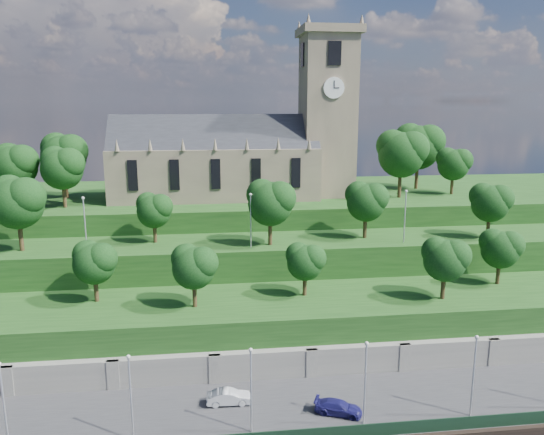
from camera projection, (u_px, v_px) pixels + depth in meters
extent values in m
cube|color=#2D2D30|center=(270.00, 417.00, 49.79)|extent=(160.00, 12.00, 2.00)
cube|color=slate|center=(263.00, 371.00, 55.28)|extent=(160.00, 2.00, 5.00)
cube|color=slate|center=(9.00, 391.00, 51.54)|extent=(1.20, 0.60, 5.00)
cube|color=slate|center=(114.00, 384.00, 52.73)|extent=(1.20, 0.60, 5.00)
cube|color=slate|center=(215.00, 378.00, 53.91)|extent=(1.20, 0.60, 5.00)
cube|color=slate|center=(311.00, 372.00, 55.10)|extent=(1.20, 0.60, 5.00)
cube|color=slate|center=(404.00, 366.00, 56.29)|extent=(1.20, 0.60, 5.00)
cube|color=slate|center=(492.00, 361.00, 57.48)|extent=(1.20, 0.60, 5.00)
cube|color=#183F15|center=(257.00, 333.00, 60.78)|extent=(160.00, 12.00, 8.00)
cube|color=#183F15|center=(249.00, 284.00, 71.01)|extent=(160.00, 10.00, 12.00)
cube|color=#183F15|center=(240.00, 235.00, 91.05)|extent=(160.00, 32.00, 15.00)
cube|color=#70624F|center=(215.00, 172.00, 84.22)|extent=(32.00, 12.00, 8.00)
cube|color=#212328|center=(215.00, 147.00, 83.37)|extent=(32.00, 10.18, 10.18)
cone|color=#70624F|center=(117.00, 145.00, 75.69)|extent=(0.70, 0.70, 1.80)
cone|color=#70624F|center=(150.00, 145.00, 76.25)|extent=(0.70, 0.70, 1.80)
cone|color=#70624F|center=(183.00, 144.00, 76.80)|extent=(0.70, 0.70, 1.80)
cone|color=#70624F|center=(215.00, 144.00, 77.36)|extent=(0.70, 0.70, 1.80)
cone|color=#70624F|center=(247.00, 144.00, 77.91)|extent=(0.70, 0.70, 1.80)
cone|color=#70624F|center=(278.00, 144.00, 78.46)|extent=(0.70, 0.70, 1.80)
cone|color=#70624F|center=(309.00, 143.00, 79.02)|extent=(0.70, 0.70, 1.80)
cube|color=black|center=(133.00, 175.00, 76.80)|extent=(1.40, 0.25, 4.50)
cube|color=black|center=(175.00, 175.00, 77.51)|extent=(1.40, 0.25, 4.50)
cube|color=black|center=(216.00, 174.00, 78.22)|extent=(1.40, 0.25, 4.50)
cube|color=black|center=(256.00, 173.00, 78.94)|extent=(1.40, 0.25, 4.50)
cube|color=black|center=(296.00, 173.00, 79.65)|extent=(1.40, 0.25, 4.50)
cube|color=#70624F|center=(327.00, 117.00, 84.54)|extent=(8.00, 8.00, 25.00)
cube|color=#70624F|center=(329.00, 31.00, 81.72)|extent=(9.20, 9.20, 1.20)
cone|color=#70624F|center=(308.00, 19.00, 77.11)|extent=(0.80, 0.80, 1.60)
cone|color=#70624F|center=(299.00, 26.00, 84.87)|extent=(0.80, 0.80, 1.60)
cone|color=#70624F|center=(362.00, 20.00, 78.06)|extent=(0.80, 0.80, 1.60)
cone|color=#70624F|center=(348.00, 27.00, 85.82)|extent=(0.80, 0.80, 1.60)
cube|color=black|center=(335.00, 53.00, 78.54)|extent=(2.00, 0.25, 3.50)
cube|color=black|center=(323.00, 58.00, 86.45)|extent=(2.00, 0.25, 3.50)
cube|color=black|center=(303.00, 55.00, 82.01)|extent=(0.25, 2.00, 3.50)
cube|color=black|center=(354.00, 56.00, 82.98)|extent=(0.25, 2.00, 3.50)
cylinder|color=white|center=(334.00, 88.00, 79.58)|extent=(3.20, 0.30, 3.20)
cylinder|color=white|center=(353.00, 89.00, 84.06)|extent=(0.30, 3.20, 3.20)
cube|color=black|center=(334.00, 84.00, 79.30)|extent=(0.12, 0.05, 1.10)
cube|color=black|center=(337.00, 88.00, 79.45)|extent=(0.80, 0.05, 0.12)
cylinder|color=#312413|center=(96.00, 288.00, 59.40)|extent=(0.49, 0.49, 3.00)
sphere|color=black|center=(94.00, 264.00, 58.78)|extent=(4.67, 4.67, 4.67)
sphere|color=black|center=(102.00, 259.00, 58.29)|extent=(3.50, 3.50, 3.50)
sphere|color=black|center=(87.00, 254.00, 59.05)|extent=(3.27, 3.27, 3.27)
cylinder|color=#312413|center=(195.00, 294.00, 57.80)|extent=(0.49, 0.49, 3.01)
sphere|color=black|center=(194.00, 268.00, 57.17)|extent=(4.69, 4.69, 4.69)
sphere|color=black|center=(202.00, 263.00, 56.68)|extent=(3.51, 3.51, 3.51)
sphere|color=black|center=(186.00, 258.00, 57.44)|extent=(3.28, 3.28, 3.28)
cylinder|color=#312413|center=(305.00, 284.00, 61.27)|extent=(0.48, 0.48, 2.68)
sphere|color=black|center=(305.00, 263.00, 60.71)|extent=(4.17, 4.17, 4.17)
sphere|color=black|center=(313.00, 258.00, 60.28)|extent=(3.12, 3.12, 3.12)
sphere|color=black|center=(298.00, 255.00, 60.95)|extent=(2.92, 2.92, 2.92)
cylinder|color=#312413|center=(443.00, 286.00, 60.15)|extent=(0.50, 0.50, 3.08)
sphere|color=black|center=(445.00, 261.00, 59.51)|extent=(4.78, 4.78, 4.78)
sphere|color=black|center=(455.00, 255.00, 59.01)|extent=(3.59, 3.59, 3.59)
sphere|color=black|center=(436.00, 251.00, 59.79)|extent=(3.35, 3.35, 3.35)
cylinder|color=#312413|center=(498.00, 272.00, 65.10)|extent=(0.49, 0.49, 2.96)
sphere|color=black|center=(500.00, 250.00, 64.49)|extent=(4.61, 4.61, 4.61)
sphere|color=black|center=(510.00, 245.00, 64.00)|extent=(3.46, 3.46, 3.46)
sphere|color=black|center=(492.00, 241.00, 64.75)|extent=(3.23, 3.23, 3.23)
cylinder|color=#312413|center=(21.00, 235.00, 64.97)|extent=(0.54, 0.54, 4.03)
sphere|color=black|center=(17.00, 204.00, 64.13)|extent=(6.27, 6.27, 6.27)
sphere|color=black|center=(26.00, 197.00, 63.47)|extent=(4.70, 4.70, 4.70)
sphere|color=black|center=(9.00, 192.00, 64.49)|extent=(4.39, 4.39, 4.39)
cylinder|color=#312413|center=(155.00, 232.00, 68.94)|extent=(0.49, 0.49, 2.83)
sphere|color=black|center=(154.00, 211.00, 68.35)|extent=(4.40, 4.40, 4.40)
sphere|color=black|center=(160.00, 207.00, 67.89)|extent=(3.30, 3.30, 3.30)
sphere|color=black|center=(148.00, 204.00, 68.60)|extent=(3.08, 3.08, 3.08)
cylinder|color=#312413|center=(270.00, 231.00, 67.70)|extent=(0.52, 0.52, 3.64)
sphere|color=black|center=(270.00, 204.00, 66.94)|extent=(5.66, 5.66, 5.66)
sphere|color=black|center=(280.00, 198.00, 66.35)|extent=(4.25, 4.25, 4.25)
sphere|color=black|center=(262.00, 194.00, 67.27)|extent=(3.96, 3.96, 3.96)
cylinder|color=#312413|center=(365.00, 226.00, 71.23)|extent=(0.51, 0.51, 3.29)
sphere|color=black|center=(366.00, 203.00, 70.55)|extent=(5.12, 5.12, 5.12)
sphere|color=black|center=(375.00, 197.00, 70.01)|extent=(3.84, 3.84, 3.84)
sphere|color=black|center=(358.00, 194.00, 70.84)|extent=(3.59, 3.59, 3.59)
cylinder|color=#312413|center=(488.00, 226.00, 71.26)|extent=(0.50, 0.50, 3.20)
sphere|color=black|center=(490.00, 204.00, 70.60)|extent=(4.97, 4.97, 4.97)
sphere|color=black|center=(500.00, 199.00, 70.07)|extent=(3.73, 3.73, 3.73)
sphere|color=black|center=(482.00, 196.00, 70.88)|extent=(3.48, 3.48, 3.48)
cylinder|color=#312413|center=(18.00, 193.00, 77.36)|extent=(0.54, 0.54, 3.95)
sphere|color=black|center=(15.00, 167.00, 76.54)|extent=(6.14, 6.14, 6.14)
sphere|color=black|center=(22.00, 161.00, 75.90)|extent=(4.61, 4.61, 4.61)
sphere|color=black|center=(9.00, 158.00, 76.90)|extent=(4.30, 4.30, 4.30)
cylinder|color=#312413|center=(66.00, 184.00, 83.76)|extent=(0.56, 0.56, 4.42)
sphere|color=black|center=(64.00, 157.00, 82.84)|extent=(6.88, 6.88, 6.88)
sphere|color=black|center=(71.00, 151.00, 82.11)|extent=(5.16, 5.16, 5.16)
sphere|color=black|center=(56.00, 148.00, 83.23)|extent=(4.82, 4.82, 4.82)
cylinder|color=#312413|center=(64.00, 194.00, 76.27)|extent=(0.53, 0.53, 3.79)
sphere|color=black|center=(62.00, 169.00, 75.48)|extent=(5.90, 5.90, 5.90)
sphere|color=black|center=(69.00, 163.00, 74.86)|extent=(4.43, 4.43, 4.43)
sphere|color=black|center=(55.00, 160.00, 75.82)|extent=(4.13, 4.13, 4.13)
cylinder|color=#312413|center=(400.00, 183.00, 84.17)|extent=(0.57, 0.57, 4.61)
sphere|color=black|center=(401.00, 155.00, 83.21)|extent=(7.18, 7.18, 7.18)
sphere|color=black|center=(412.00, 148.00, 82.46)|extent=(5.38, 5.38, 5.38)
sphere|color=black|center=(392.00, 145.00, 83.63)|extent=(5.02, 5.02, 5.02)
cylinder|color=#312413|center=(417.00, 175.00, 92.61)|extent=(0.58, 0.58, 4.89)
sphere|color=black|center=(418.00, 148.00, 91.60)|extent=(7.61, 7.61, 7.61)
sphere|color=black|center=(429.00, 141.00, 90.80)|extent=(5.71, 5.71, 5.71)
sphere|color=black|center=(409.00, 138.00, 92.03)|extent=(5.33, 5.33, 5.33)
cylinder|color=#312413|center=(452.00, 184.00, 87.41)|extent=(0.51, 0.51, 3.29)
sphere|color=black|center=(453.00, 165.00, 86.73)|extent=(5.12, 5.12, 5.12)
sphere|color=black|center=(461.00, 160.00, 86.19)|extent=(3.84, 3.84, 3.84)
sphere|color=black|center=(447.00, 158.00, 87.02)|extent=(3.58, 3.58, 3.58)
cylinder|color=#B2B2B7|center=(4.00, 408.00, 42.75)|extent=(0.16, 0.16, 7.56)
cylinder|color=#B2B2B7|center=(131.00, 400.00, 43.94)|extent=(0.16, 0.16, 7.56)
sphere|color=silver|center=(128.00, 357.00, 43.10)|extent=(0.36, 0.36, 0.36)
cylinder|color=#B2B2B7|center=(251.00, 392.00, 45.13)|extent=(0.16, 0.16, 7.56)
sphere|color=silver|center=(251.00, 350.00, 44.29)|extent=(0.36, 0.36, 0.36)
cylinder|color=#B2B2B7|center=(365.00, 385.00, 46.32)|extent=(0.16, 0.16, 7.56)
sphere|color=silver|center=(367.00, 343.00, 45.48)|extent=(0.36, 0.36, 0.36)
cylinder|color=#B2B2B7|center=(473.00, 378.00, 47.51)|extent=(0.16, 0.16, 7.56)
sphere|color=silver|center=(477.00, 337.00, 46.67)|extent=(0.36, 0.36, 0.36)
cylinder|color=#B2B2B7|center=(85.00, 226.00, 63.72)|extent=(0.16, 0.16, 6.66)
sphere|color=silver|center=(83.00, 198.00, 62.98)|extent=(0.36, 0.36, 0.36)
cylinder|color=#B2B2B7|center=(251.00, 222.00, 66.10)|extent=(0.16, 0.16, 6.66)
sphere|color=silver|center=(250.00, 194.00, 65.36)|extent=(0.36, 0.36, 0.36)
cylinder|color=#B2B2B7|center=(405.00, 217.00, 68.48)|extent=(0.16, 0.16, 6.66)
sphere|color=silver|center=(406.00, 191.00, 67.74)|extent=(0.36, 0.36, 0.36)
imported|color=#AEAFB3|center=(229.00, 397.00, 50.05)|extent=(4.25, 1.55, 1.39)
imported|color=navy|center=(338.00, 407.00, 48.47)|extent=(4.71, 3.32, 1.27)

